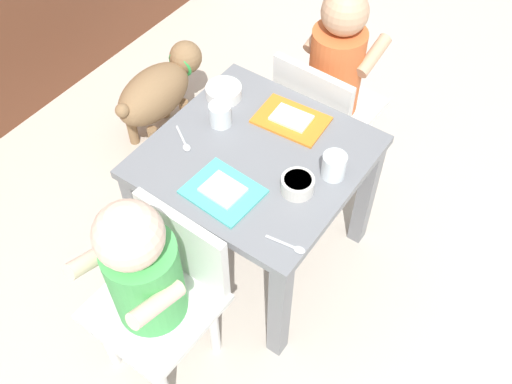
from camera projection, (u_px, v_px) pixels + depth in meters
name	position (u px, v px, depth m)	size (l,w,h in m)	color
ground_plane	(256.00, 250.00, 1.84)	(7.00, 7.00, 0.00)	beige
dining_table	(256.00, 175.00, 1.55)	(0.53, 0.54, 0.46)	slate
seated_child_left	(146.00, 273.00, 1.29)	(0.29, 0.29, 0.68)	silver
seated_child_right	(334.00, 72.00, 1.72)	(0.29, 0.29, 0.71)	silver
dog	(159.00, 89.00, 2.03)	(0.43, 0.18, 0.30)	olive
food_tray_left	(223.00, 191.00, 1.40)	(0.16, 0.19, 0.02)	#4CC6BC
food_tray_right	(291.00, 119.00, 1.56)	(0.14, 0.20, 0.02)	orange
water_cup_left	(220.00, 116.00, 1.54)	(0.06, 0.06, 0.06)	white
water_cup_right	(334.00, 167.00, 1.42)	(0.06, 0.06, 0.07)	white
veggie_bowl_near	(224.00, 91.00, 1.61)	(0.10, 0.10, 0.03)	white
cereal_bowl_left_side	(297.00, 184.00, 1.39)	(0.08, 0.08, 0.04)	silver
spoon_by_left_tray	(290.00, 246.00, 1.30)	(0.03, 0.10, 0.01)	silver
spoon_by_right_tray	(184.00, 141.00, 1.51)	(0.06, 0.09, 0.01)	silver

